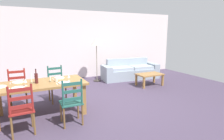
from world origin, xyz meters
TOP-DOWN VIEW (x-y plane):
  - ground_plane at (0.00, 0.00)m, footprint 9.60×9.60m
  - wall_far at (0.00, 3.30)m, footprint 9.60×0.16m
  - dining_table at (-1.60, 0.11)m, footprint 1.90×0.96m
  - dining_chair_near_left at (-2.02, -0.62)m, footprint 0.44×0.42m
  - dining_chair_near_right at (-1.12, -0.64)m, footprint 0.43×0.41m
  - dining_chair_far_left at (-2.07, 0.85)m, footprint 0.43×0.41m
  - dining_chair_far_right at (-1.13, 0.90)m, footprint 0.45×0.43m
  - dinner_plate_near_left at (-2.05, -0.14)m, footprint 0.24×0.24m
  - fork_near_left at (-2.20, -0.14)m, footprint 0.03×0.17m
  - dinner_plate_near_right at (-1.15, -0.14)m, footprint 0.24×0.24m
  - fork_near_right at (-1.30, -0.14)m, footprint 0.02×0.17m
  - dinner_plate_far_left at (-2.05, 0.36)m, footprint 0.24×0.24m
  - fork_far_left at (-2.20, 0.36)m, footprint 0.02×0.17m
  - dinner_plate_far_right at (-1.15, 0.36)m, footprint 0.24×0.24m
  - fork_far_right at (-1.30, 0.36)m, footprint 0.03×0.17m
  - dinner_plate_head_west at (-2.38, 0.11)m, footprint 0.24×0.24m
  - wine_bottle at (-1.68, 0.11)m, footprint 0.07×0.07m
  - wine_glass_near_left at (-1.90, -0.02)m, footprint 0.06×0.06m
  - wine_glass_near_right at (-1.01, -0.01)m, footprint 0.06×0.06m
  - coffee_cup_primary at (-1.27, 0.05)m, footprint 0.07×0.07m
  - candle_tall at (-1.78, 0.13)m, footprint 0.05×0.05m
  - candle_short at (-1.40, 0.07)m, footprint 0.05×0.05m
  - couch at (2.01, 2.24)m, footprint 2.35×1.03m
  - coffee_table at (2.08, 1.03)m, footprint 0.90×0.56m
  - standing_lamp at (0.66, 2.43)m, footprint 0.40×0.40m

SIDE VIEW (x-z plane):
  - ground_plane at x=0.00m, z-range -0.02..0.00m
  - couch at x=2.01m, z-range -0.11..0.69m
  - coffee_table at x=2.08m, z-range 0.15..0.57m
  - dining_chair_near_left at x=-2.02m, z-range 0.00..0.96m
  - dining_chair_near_right at x=-1.12m, z-range 0.00..0.96m
  - dining_chair_far_left at x=-2.07m, z-range 0.00..0.96m
  - dining_chair_far_right at x=-1.13m, z-range 0.00..0.96m
  - dining_table at x=-1.60m, z-range 0.29..1.04m
  - fork_near_left at x=-2.20m, z-range 0.75..0.76m
  - fork_near_right at x=-1.30m, z-range 0.75..0.76m
  - fork_far_left at x=-2.20m, z-range 0.75..0.76m
  - fork_far_right at x=-1.30m, z-range 0.75..0.76m
  - dinner_plate_near_left at x=-2.05m, z-range 0.75..0.77m
  - dinner_plate_near_right at x=-1.15m, z-range 0.75..0.77m
  - dinner_plate_far_left at x=-2.05m, z-range 0.75..0.77m
  - dinner_plate_far_right at x=-1.15m, z-range 0.75..0.77m
  - dinner_plate_head_west at x=-2.38m, z-range 0.75..0.77m
  - candle_short at x=-1.40m, z-range 0.72..0.86m
  - coffee_cup_primary at x=-1.27m, z-range 0.75..0.84m
  - candle_tall at x=-1.78m, z-range 0.70..0.93m
  - wine_glass_near_left at x=-1.90m, z-range 0.78..0.94m
  - wine_glass_near_right at x=-1.01m, z-range 0.78..0.94m
  - wine_bottle at x=-1.68m, z-range 0.71..1.03m
  - wall_far at x=0.00m, z-range 0.00..2.70m
  - standing_lamp at x=0.66m, z-range 0.59..2.23m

